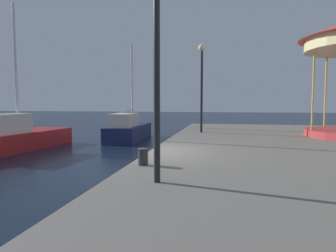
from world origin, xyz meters
The scene contains 6 objects.
ground_plane centered at (0.00, 0.00, 0.00)m, with size 120.00×120.00×0.00m, color black.
sailboat_red centered at (-7.71, 3.12, 0.66)m, with size 2.77×7.30×6.97m.
sailboat_navy centered at (-3.48, 8.35, 0.64)m, with size 1.96×5.15×5.87m.
lamp_post_mid_promenade centered at (1.04, -3.55, 3.60)m, with size 0.36×0.36×4.06m.
lamp_post_far_end centered at (1.12, 5.92, 3.75)m, with size 0.36×0.36×4.32m.
bollard_north centered at (0.36, -2.11, 1.00)m, with size 0.24×0.24×0.40m, color #2D2D33.
Camera 1 is at (2.28, -8.94, 2.31)m, focal length 32.07 mm.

